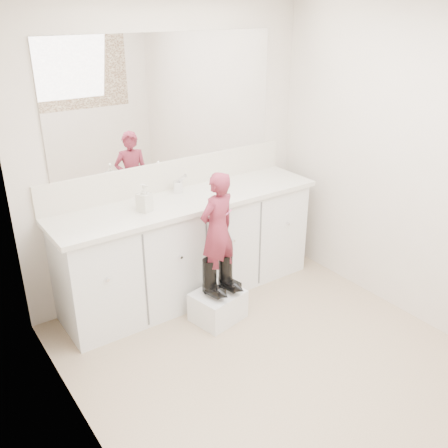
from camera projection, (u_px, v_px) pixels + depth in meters
floor at (282, 368)px, 3.50m from camera, size 3.00×3.00×0.00m
wall_back at (169, 153)px, 4.13m from camera, size 2.60×0.00×2.60m
wall_left at (83, 271)px, 2.33m from camera, size 0.00×3.00×3.00m
wall_right at (423, 171)px, 3.69m from camera, size 0.00×3.00×3.00m
vanity_cabinet at (189, 249)px, 4.24m from camera, size 2.20×0.55×0.85m
countertop at (189, 201)px, 4.05m from camera, size 2.28×0.58×0.04m
backsplash at (171, 175)px, 4.19m from camera, size 2.28×0.03×0.25m
mirror at (167, 99)px, 3.94m from camera, size 2.00×0.02×1.00m
faucet at (178, 187)px, 4.14m from camera, size 0.08×0.08×0.10m
cup at (222, 186)px, 4.17m from camera, size 0.13×0.13×0.10m
soap_bottle at (144, 198)px, 3.75m from camera, size 0.13×0.13×0.21m
step_stool at (218, 306)px, 3.99m from camera, size 0.43×0.38×0.24m
boot_left at (210, 278)px, 3.84m from camera, size 0.15×0.23×0.32m
boot_right at (226, 272)px, 3.92m from camera, size 0.15×0.23×0.32m
toddler at (217, 230)px, 3.72m from camera, size 0.36×0.27×0.90m
toothbrush at (225, 215)px, 3.71m from camera, size 0.14×0.04×0.06m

